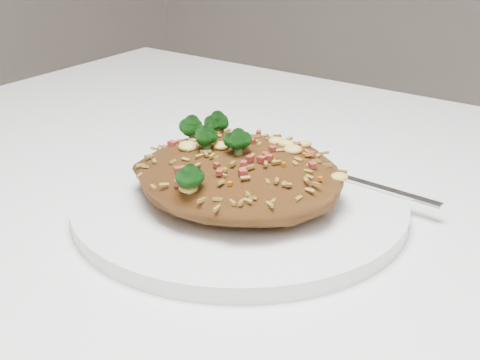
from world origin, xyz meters
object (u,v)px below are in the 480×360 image
object	(u,v)px
dining_table	(350,332)
fork	(363,183)
fried_rice	(239,166)
plate	(240,203)

from	to	relation	value
dining_table	fork	world-z (taller)	fork
dining_table	fried_rice	xyz separation A→B (m)	(-0.11, -0.01, 0.13)
fried_rice	fork	bearing A→B (deg)	47.16
plate	fried_rice	xyz separation A→B (m)	(-0.00, -0.00, 0.03)
plate	fork	distance (m)	0.11
plate	fork	size ratio (longest dim) A/B	1.75
fried_rice	fork	world-z (taller)	fried_rice
dining_table	fork	xyz separation A→B (m)	(-0.03, 0.07, 0.11)
fried_rice	dining_table	bearing A→B (deg)	7.82
plate	fried_rice	world-z (taller)	fried_rice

